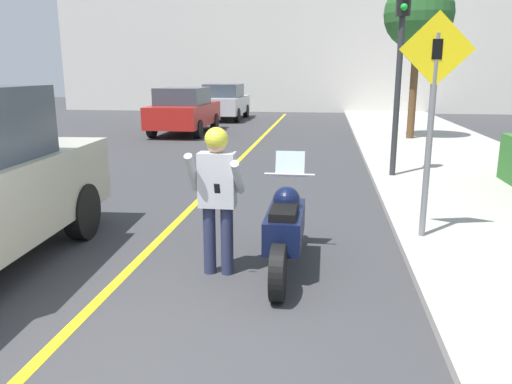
% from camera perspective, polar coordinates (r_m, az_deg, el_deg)
% --- Properties ---
extents(ground_plane, '(80.00, 80.00, 0.00)m').
position_cam_1_polar(ground_plane, '(4.24, -16.46, -18.76)').
color(ground_plane, '#38383A').
extents(road_center_line, '(0.12, 36.00, 0.01)m').
position_cam_1_polar(road_center_line, '(9.75, -5.31, 0.31)').
color(road_center_line, yellow).
rests_on(road_center_line, ground).
extents(building_backdrop, '(28.00, 1.20, 9.19)m').
position_cam_1_polar(building_backdrop, '(29.37, 5.05, 18.13)').
color(building_backdrop, beige).
rests_on(building_backdrop, ground).
extents(motorcycle, '(0.62, 2.25, 1.27)m').
position_cam_1_polar(motorcycle, '(5.74, 3.36, -4.07)').
color(motorcycle, black).
rests_on(motorcycle, ground).
extents(person_biker, '(0.59, 0.46, 1.66)m').
position_cam_1_polar(person_biker, '(5.46, -4.46, 0.59)').
color(person_biker, '#282D4C').
rests_on(person_biker, ground).
extents(crossing_sign, '(0.91, 0.08, 2.85)m').
position_cam_1_polar(crossing_sign, '(6.72, 19.49, 9.28)').
color(crossing_sign, slate).
rests_on(crossing_sign, sidewalk_curb).
extents(traffic_light, '(0.26, 0.30, 3.95)m').
position_cam_1_polar(traffic_light, '(10.75, 16.24, 16.29)').
color(traffic_light, '#2D2D30').
rests_on(traffic_light, sidewalk_curb).
extents(street_tree, '(2.15, 2.15, 4.97)m').
position_cam_1_polar(street_tree, '(17.27, 18.09, 18.66)').
color(street_tree, brown).
rests_on(street_tree, sidewalk_curb).
extents(parked_car_red, '(1.88, 4.20, 1.68)m').
position_cam_1_polar(parked_car_red, '(18.77, -8.20, 9.23)').
color(parked_car_red, black).
rests_on(parked_car_red, ground).
extents(parked_car_silver, '(1.88, 4.20, 1.68)m').
position_cam_1_polar(parked_car_silver, '(24.22, -3.63, 10.28)').
color(parked_car_silver, black).
rests_on(parked_car_silver, ground).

